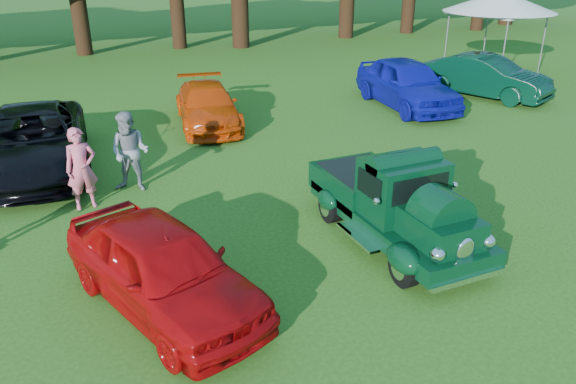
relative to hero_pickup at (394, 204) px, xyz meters
name	(u,v)px	position (x,y,z in m)	size (l,w,h in m)	color
ground	(322,276)	(-1.90, -0.65, -0.74)	(120.00, 120.00, 0.00)	#265313
hero_pickup	(394,204)	(0.00, 0.00, 0.00)	(2.04, 4.39, 1.72)	black
red_convertible	(163,267)	(-4.58, -0.38, -0.03)	(1.68, 4.18, 1.42)	#9B0608
back_car_black	(33,141)	(-6.22, 6.86, 0.04)	(2.60, 5.64, 1.57)	black
back_car_orange	(207,105)	(-1.07, 8.79, -0.11)	(1.78, 4.39, 1.27)	#CB3B07
back_car_blue	(407,83)	(5.96, 7.98, 0.10)	(1.99, 4.95, 1.69)	#0E119C
back_car_green	(486,77)	(9.48, 7.92, 0.02)	(1.62, 4.66, 1.53)	black
spectator_pink	(81,169)	(-5.32, 4.02, 0.16)	(0.66, 0.43, 1.82)	#D85973
spectator_grey	(130,152)	(-4.19, 4.53, 0.20)	(0.92, 0.72, 1.89)	gray
canopy_tent	(500,2)	(12.59, 10.95, 2.31)	(5.59, 5.59, 3.51)	silver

